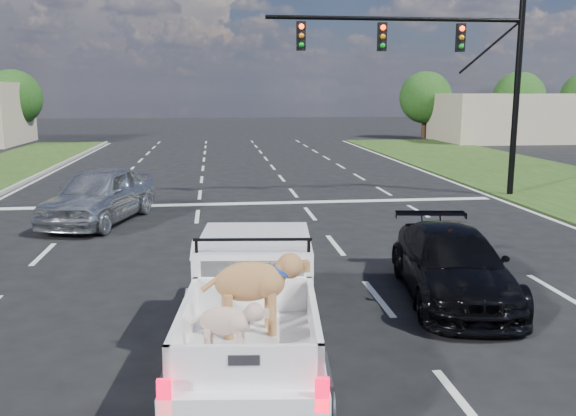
{
  "coord_description": "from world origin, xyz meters",
  "views": [
    {
      "loc": [
        -1.22,
        -10.47,
        3.77
      ],
      "look_at": [
        0.31,
        2.0,
        1.36
      ],
      "focal_mm": 38.0,
      "sensor_mm": 36.0,
      "label": 1
    }
  ],
  "objects_px": {
    "black_coupe": "(452,264)",
    "silver_sedan": "(99,195)",
    "pickup_truck": "(253,305)",
    "traffic_signal": "(454,64)"
  },
  "relations": [
    {
      "from": "traffic_signal",
      "to": "silver_sedan",
      "type": "distance_m",
      "value": 12.72
    },
    {
      "from": "pickup_truck",
      "to": "silver_sedan",
      "type": "relative_size",
      "value": 1.05
    },
    {
      "from": "traffic_signal",
      "to": "black_coupe",
      "type": "xyz_separation_m",
      "value": [
        -4.09,
        -10.61,
        -4.09
      ]
    },
    {
      "from": "pickup_truck",
      "to": "silver_sedan",
      "type": "xyz_separation_m",
      "value": [
        -3.82,
        9.99,
        -0.04
      ]
    },
    {
      "from": "pickup_truck",
      "to": "black_coupe",
      "type": "relative_size",
      "value": 1.13
    },
    {
      "from": "pickup_truck",
      "to": "silver_sedan",
      "type": "height_order",
      "value": "pickup_truck"
    },
    {
      "from": "black_coupe",
      "to": "silver_sedan",
      "type": "bearing_deg",
      "value": 143.36
    },
    {
      "from": "traffic_signal",
      "to": "pickup_truck",
      "type": "height_order",
      "value": "traffic_signal"
    },
    {
      "from": "traffic_signal",
      "to": "silver_sedan",
      "type": "relative_size",
      "value": 1.92
    },
    {
      "from": "traffic_signal",
      "to": "pickup_truck",
      "type": "bearing_deg",
      "value": -121.46
    }
  ]
}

